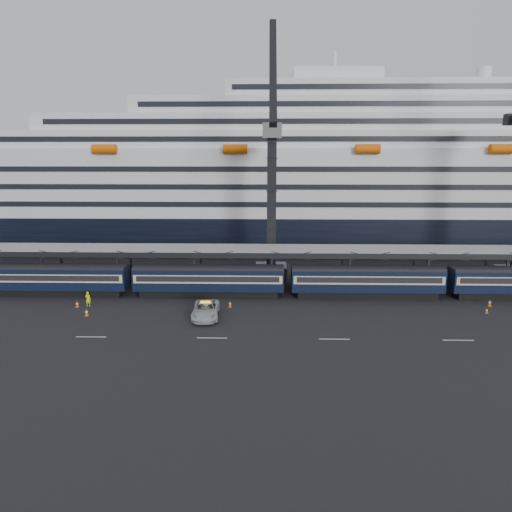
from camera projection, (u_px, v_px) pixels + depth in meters
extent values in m
plane|color=black|center=(462.00, 326.00, 48.09)|extent=(260.00, 260.00, 0.00)
cube|color=beige|center=(91.00, 337.00, 45.07)|extent=(3.00, 0.15, 0.02)
cube|color=beige|center=(212.00, 338.00, 44.79)|extent=(3.00, 0.15, 0.02)
cube|color=beige|center=(334.00, 339.00, 44.51)|extent=(3.00, 0.15, 0.02)
cube|color=beige|center=(458.00, 340.00, 44.23)|extent=(3.00, 0.15, 0.02)
cube|color=black|center=(55.00, 291.00, 58.89)|extent=(17.48, 2.40, 0.90)
cube|color=black|center=(54.00, 278.00, 58.52)|extent=(19.00, 2.80, 2.70)
cube|color=beige|center=(54.00, 276.00, 58.45)|extent=(18.62, 2.92, 1.05)
cube|color=black|center=(54.00, 275.00, 58.44)|extent=(17.86, 2.98, 0.70)
cube|color=black|center=(53.00, 267.00, 58.20)|extent=(19.00, 2.50, 0.35)
cube|color=black|center=(209.00, 293.00, 58.43)|extent=(17.48, 2.40, 0.90)
cube|color=black|center=(209.00, 279.00, 58.05)|extent=(19.00, 2.80, 2.70)
cube|color=beige|center=(209.00, 277.00, 57.99)|extent=(18.62, 2.92, 1.05)
cube|color=black|center=(209.00, 276.00, 57.98)|extent=(17.86, 2.98, 0.70)
cube|color=black|center=(209.00, 268.00, 57.74)|extent=(19.00, 2.50, 0.35)
cube|color=black|center=(366.00, 294.00, 57.96)|extent=(17.48, 2.40, 0.90)
cube|color=black|center=(367.00, 280.00, 57.58)|extent=(19.00, 2.80, 2.70)
cube|color=beige|center=(367.00, 278.00, 57.52)|extent=(18.62, 2.92, 1.05)
cube|color=black|center=(367.00, 277.00, 57.51)|extent=(17.86, 2.98, 0.70)
cube|color=black|center=(367.00, 268.00, 57.27)|extent=(19.00, 2.50, 0.35)
cube|color=gray|center=(422.00, 250.00, 60.65)|extent=(130.00, 6.00, 0.25)
cube|color=black|center=(429.00, 257.00, 57.78)|extent=(130.00, 0.25, 0.70)
cube|color=black|center=(414.00, 247.00, 63.64)|extent=(130.00, 0.25, 0.70)
cube|color=black|center=(43.00, 272.00, 59.64)|extent=(0.25, 0.25, 5.40)
cube|color=black|center=(61.00, 263.00, 65.12)|extent=(0.25, 0.25, 5.40)
cube|color=black|center=(118.00, 273.00, 59.41)|extent=(0.25, 0.25, 5.40)
cube|color=black|center=(131.00, 263.00, 64.88)|extent=(0.25, 0.25, 5.40)
cube|color=black|center=(195.00, 273.00, 59.18)|extent=(0.25, 0.25, 5.40)
cube|color=black|center=(201.00, 263.00, 64.65)|extent=(0.25, 0.25, 5.40)
cube|color=black|center=(272.00, 274.00, 58.94)|extent=(0.25, 0.25, 5.40)
cube|color=black|center=(271.00, 264.00, 64.42)|extent=(0.25, 0.25, 5.40)
cube|color=black|center=(349.00, 274.00, 58.71)|extent=(0.25, 0.25, 5.40)
cube|color=black|center=(342.00, 264.00, 64.18)|extent=(0.25, 0.25, 5.40)
cube|color=black|center=(427.00, 274.00, 58.48)|extent=(0.25, 0.25, 5.40)
cube|color=black|center=(414.00, 265.00, 63.95)|extent=(0.25, 0.25, 5.40)
cube|color=black|center=(506.00, 275.00, 58.24)|extent=(0.25, 0.25, 5.40)
cube|color=black|center=(486.00, 265.00, 63.72)|extent=(0.25, 0.25, 5.40)
cube|color=black|center=(369.00, 228.00, 92.32)|extent=(200.00, 28.00, 7.00)
cube|color=silver|center=(371.00, 180.00, 90.33)|extent=(190.00, 26.88, 12.00)
cube|color=silver|center=(373.00, 141.00, 88.75)|extent=(160.00, 24.64, 3.00)
cube|color=black|center=(390.00, 139.00, 76.66)|extent=(153.60, 0.12, 0.90)
cube|color=silver|center=(374.00, 126.00, 88.12)|extent=(124.00, 21.84, 3.00)
cube|color=black|center=(389.00, 121.00, 77.40)|extent=(119.04, 0.12, 0.90)
cube|color=silver|center=(375.00, 109.00, 87.49)|extent=(90.00, 19.04, 3.00)
cube|color=black|center=(388.00, 103.00, 78.14)|extent=(86.40, 0.12, 0.90)
cube|color=silver|center=(376.00, 93.00, 86.86)|extent=(56.00, 16.24, 3.00)
cube|color=black|center=(387.00, 86.00, 78.88)|extent=(53.76, 0.12, 0.90)
cube|color=silver|center=(334.00, 79.00, 86.53)|extent=(16.00, 12.00, 2.50)
cylinder|color=silver|center=(483.00, 76.00, 85.77)|extent=(2.80, 2.80, 3.00)
cylinder|color=#DD5907|center=(104.00, 149.00, 76.51)|extent=(4.00, 1.60, 1.60)
cylinder|color=#DD5907|center=(235.00, 149.00, 75.99)|extent=(4.00, 1.60, 1.60)
cylinder|color=#DD5907|center=(368.00, 149.00, 75.48)|extent=(4.00, 1.60, 1.60)
cylinder|color=#DD5907|center=(502.00, 149.00, 74.97)|extent=(4.00, 1.60, 1.60)
cube|color=#515459|center=(271.00, 272.00, 66.92)|extent=(4.50, 4.50, 2.00)
cube|color=black|center=(272.00, 204.00, 64.82)|extent=(1.30, 1.30, 18.00)
cube|color=#515459|center=(272.00, 131.00, 62.72)|extent=(2.60, 3.20, 2.00)
cube|color=black|center=(273.00, 70.00, 55.62)|extent=(0.90, 12.26, 14.37)
cube|color=black|center=(272.00, 132.00, 65.19)|extent=(0.90, 5.04, 0.90)
cube|color=black|center=(272.00, 134.00, 67.69)|extent=(2.20, 1.60, 1.60)
imported|color=#B0B2B8|center=(206.00, 310.00, 50.46)|extent=(3.14, 6.25, 1.70)
imported|color=#FFF90D|center=(88.00, 299.00, 54.22)|extent=(0.68, 0.47, 1.81)
cube|color=#DD5907|center=(77.00, 307.00, 54.09)|extent=(0.42, 0.42, 0.04)
cone|color=#DD5907|center=(77.00, 304.00, 54.01)|extent=(0.35, 0.35, 0.79)
cylinder|color=white|center=(77.00, 304.00, 54.01)|extent=(0.30, 0.30, 0.13)
cube|color=#DD5907|center=(87.00, 316.00, 51.11)|extent=(0.43, 0.43, 0.05)
cone|color=#DD5907|center=(86.00, 312.00, 51.02)|extent=(0.37, 0.37, 0.82)
cylinder|color=white|center=(86.00, 312.00, 51.02)|extent=(0.31, 0.31, 0.14)
cube|color=#DD5907|center=(230.00, 307.00, 54.15)|extent=(0.39, 0.39, 0.04)
cone|color=#DD5907|center=(230.00, 304.00, 54.07)|extent=(0.33, 0.33, 0.75)
cylinder|color=white|center=(230.00, 304.00, 54.07)|extent=(0.28, 0.28, 0.12)
cube|color=#DD5907|center=(487.00, 313.00, 51.97)|extent=(0.34, 0.34, 0.04)
cone|color=#DD5907|center=(487.00, 310.00, 51.90)|extent=(0.28, 0.28, 0.64)
cylinder|color=white|center=(487.00, 310.00, 51.90)|extent=(0.24, 0.24, 0.11)
cube|color=#DD5907|center=(489.00, 306.00, 54.50)|extent=(0.43, 0.43, 0.05)
cone|color=#DD5907|center=(490.00, 302.00, 54.41)|extent=(0.36, 0.36, 0.81)
cylinder|color=white|center=(490.00, 302.00, 54.41)|extent=(0.30, 0.30, 0.14)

